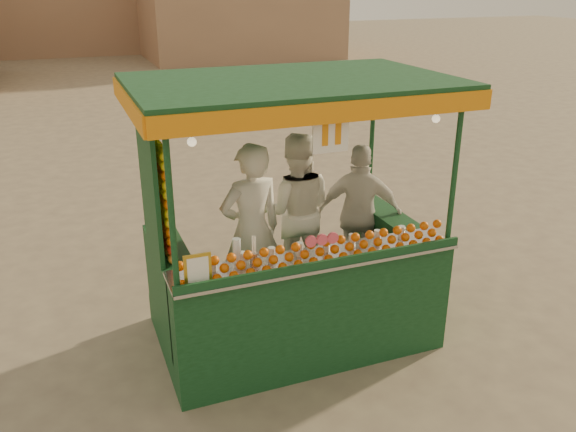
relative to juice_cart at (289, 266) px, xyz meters
name	(u,v)px	position (x,y,z in m)	size (l,w,h in m)	color
ground	(268,338)	(-0.20, 0.12, -0.91)	(90.00, 90.00, 0.00)	brown
building_right	(238,3)	(6.80, 24.12, 1.59)	(9.00, 6.00, 5.00)	#967055
juice_cart	(289,266)	(0.00, 0.00, 0.00)	(3.10, 2.01, 2.81)	black
vendor_left	(251,231)	(-0.33, 0.23, 0.35)	(0.74, 0.54, 1.87)	silver
vendor_middle	(296,211)	(0.34, 0.67, 0.32)	(1.07, 0.96, 1.81)	white
vendor_right	(360,214)	(1.07, 0.48, 0.24)	(1.04, 0.83, 1.66)	silver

